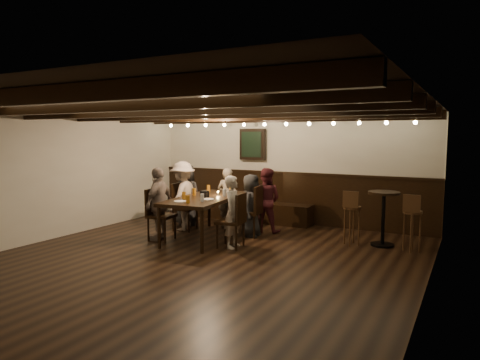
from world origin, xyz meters
The scene contains 27 objects.
room centered at (-0.29, 2.21, 1.07)m, with size 7.00×7.00×7.00m.
dining_table centered at (-0.73, 1.30, 0.73)m, with size 1.21×2.22×0.79m.
chair_left_near centered at (-1.50, 1.66, 0.30)m, with size 0.50×0.50×0.97m.
chair_left_far centered at (-1.38, 0.77, 0.30)m, with size 0.49×0.49×0.97m.
chair_right_near centered at (-0.07, 1.84, 0.30)m, with size 0.50×0.50×0.99m.
chair_right_far centered at (0.05, 0.95, 0.29)m, with size 0.49×0.49×0.96m.
person_bench_left centered at (-1.73, 2.09, 0.67)m, with size 0.65×0.43×1.34m, color #27272A.
person_bench_centre centered at (-0.86, 2.35, 0.64)m, with size 0.46×0.30×1.27m, color gray.
person_bench_right centered at (0.06, 2.31, 0.65)m, with size 0.64×0.50×1.31m, color #561D25.
person_left_near centered at (-1.53, 1.66, 0.71)m, with size 0.92×0.53×1.43m, color #B0A095.
person_left_far centered at (-1.41, 0.76, 0.68)m, with size 0.80×0.33×1.37m, color gray.
person_right_near centered at (-0.04, 1.85, 0.61)m, with size 0.59×0.39×1.21m, color black.
person_right_far centered at (0.08, 0.95, 0.63)m, with size 0.46×0.30×1.26m, color #B2A597.
pint_a centered at (-1.09, 1.96, 0.86)m, with size 0.07×0.07×0.14m, color #BF7219.
pint_b centered at (-0.56, 1.98, 0.86)m, with size 0.07×0.07×0.14m, color #BF7219.
pint_c centered at (-1.04, 1.37, 0.86)m, with size 0.07×0.07×0.14m, color #BF7219.
pint_d centered at (-0.45, 1.54, 0.86)m, with size 0.07×0.07×0.14m, color silver.
pint_e centered at (-0.89, 0.83, 0.86)m, with size 0.07×0.07×0.14m, color #BF7219.
pint_f centered at (-0.46, 0.78, 0.86)m, with size 0.07×0.07×0.14m, color silver.
pint_g centered at (-0.58, 0.52, 0.86)m, with size 0.07×0.07×0.14m, color #BF7219.
plate_near centered at (-0.79, 0.59, 0.80)m, with size 0.24×0.24×0.01m, color white.
plate_far centered at (-0.51, 1.03, 0.80)m, with size 0.24×0.24×0.01m, color white.
condiment_caddy centered at (-0.72, 1.26, 0.85)m, with size 0.15×0.10×0.12m, color black.
candle centered at (-0.64, 1.62, 0.82)m, with size 0.05×0.05×0.05m, color beige.
high_top_table centered at (2.35, 2.33, 0.64)m, with size 0.55×0.55×0.97m.
bar_stool_left centered at (1.85, 2.12, 0.37)m, with size 0.31×0.32×0.99m.
bar_stool_right centered at (2.85, 2.17, 0.37)m, with size 0.31×0.32×0.99m.
Camera 1 is at (3.71, -5.42, 1.96)m, focal length 32.00 mm.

